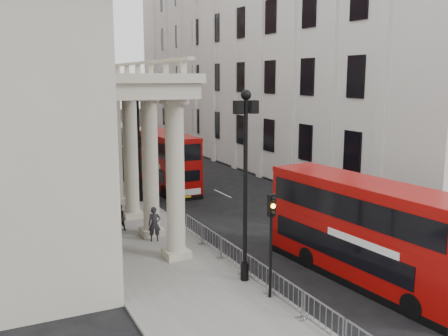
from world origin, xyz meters
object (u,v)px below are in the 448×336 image
Objects in this scene: lamp_post_south at (245,174)px; lamp_post_mid at (139,135)px; pedestrian_c at (114,193)px; bus_far at (162,159)px; pedestrian_b at (119,218)px; bus_near at (365,229)px; pedestrian_a at (154,224)px; lamp_post_north at (93,119)px; traffic_light at (271,227)px; monument_column at (67,42)px.

lamp_post_south is 1.00× the size of lamp_post_mid.
pedestrian_c is at bearing 97.94° from lamp_post_south.
bus_far reaches higher than pedestrian_b.
bus_near is 11.28m from pedestrian_a.
lamp_post_north is 1.93× the size of traffic_light.
bus_near is (4.92, -18.02, -2.57)m from lamp_post_mid.
bus_far is (3.15, 20.21, -2.52)m from lamp_post_south.
pedestrian_a is at bearing 105.30° from lamp_post_south.
bus_far is at bearing -75.03° from lamp_post_north.
traffic_light is at bearing -63.21° from pedestrian_a.
pedestrian_c is (-7.04, 17.23, -1.29)m from bus_near.
pedestrian_b is at bearing 105.91° from traffic_light.
lamp_post_north is 5.20× the size of pedestrian_b.
monument_column reaches higher than lamp_post_mid.
bus_far is at bearing 81.13° from lamp_post_south.
pedestrian_a is at bearing -101.71° from lamp_post_mid.
traffic_light is 0.40× the size of bus_far.
bus_near is at bearing 0.04° from traffic_light.
lamp_post_south is 10.78m from pedestrian_b.
lamp_post_north is at bearing 90.17° from traffic_light.
monument_column is 91.06m from bus_near.
pedestrian_b is 5.82m from pedestrian_c.
pedestrian_b is at bearing -98.05° from lamp_post_north.
pedestrian_b is (-1.30, 2.60, -0.15)m from pedestrian_a.
lamp_post_south reaches higher than pedestrian_a.
lamp_post_mid is 4.40× the size of pedestrian_a.
monument_column is 91.17m from traffic_light.
lamp_post_north is (0.00, 16.00, 0.00)m from lamp_post_mid.
pedestrian_b is at bearing 108.53° from lamp_post_south.
pedestrian_a is at bearing 122.55° from bus_near.
bus_far is at bearing -140.36° from pedestrian_b.
lamp_post_mid is at bearing 43.14° from pedestrian_c.
lamp_post_mid is at bearing 90.00° from lamp_post_south.
monument_column is 33.90× the size of pedestrian_b.
bus_near is 5.58× the size of pedestrian_a.
bus_near is (4.92, -2.02, -2.57)m from lamp_post_south.
traffic_light is at bearing -87.16° from lamp_post_south.
lamp_post_mid is 10.06m from pedestrian_a.
bus_far reaches higher than bus_near.
pedestrian_b is at bearing -121.54° from bus_far.
traffic_light reaches higher than pedestrian_c.
monument_column is at bearing 84.12° from bus_near.
pedestrian_a is (-1.89, -9.10, -3.84)m from lamp_post_mid.
bus_near is at bearing -86.41° from bus_far.
pedestrian_c is (-0.24, 8.32, -0.01)m from pedestrian_a.
pedestrian_c is (1.06, 5.72, 0.14)m from pedestrian_b.
lamp_post_north is at bearing 90.00° from lamp_post_south.
monument_column is at bearing 98.26° from pedestrian_a.
lamp_post_mid reaches higher than bus_far.
lamp_post_mid is at bearing -127.76° from bus_far.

